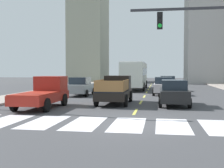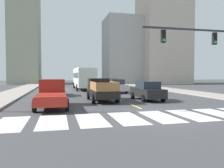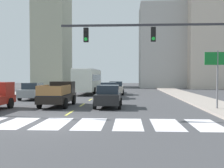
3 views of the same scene
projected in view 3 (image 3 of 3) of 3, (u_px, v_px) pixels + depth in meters
ground_plane at (53, 123)px, 14.05m from camera, size 160.00×160.00×0.00m
sidewalk_right at (189, 97)px, 31.37m from camera, size 3.30×110.00×0.15m
sidewalk_left at (5, 96)px, 32.64m from camera, size 3.30×110.00×0.15m
crosswalk_stripe_3 at (17, 123)px, 14.16m from camera, size 1.43×3.56×0.01m
crosswalk_stripe_4 at (53, 123)px, 14.05m from camera, size 1.43×3.56×0.01m
crosswalk_stripe_5 at (90, 124)px, 13.93m from camera, size 1.43×3.56×0.01m
crosswalk_stripe_6 at (128, 124)px, 13.82m from camera, size 1.43×3.56×0.01m
crosswalk_stripe_7 at (167, 125)px, 13.71m from camera, size 1.43×3.56×0.01m
crosswalk_stripe_8 at (206, 125)px, 13.60m from camera, size 1.43×3.56×0.01m
lane_dash_0 at (70, 113)px, 18.04m from camera, size 0.16×2.40×0.01m
lane_dash_1 at (82, 105)px, 23.03m from camera, size 0.16×2.40×0.01m
lane_dash_2 at (91, 100)px, 28.02m from camera, size 0.16×2.40×0.01m
lane_dash_3 at (96, 96)px, 33.01m from camera, size 0.16×2.40×0.01m
lane_dash_4 at (100, 93)px, 37.99m from camera, size 0.16×2.40×0.01m
lane_dash_5 at (104, 91)px, 42.98m from camera, size 0.16×2.40×0.01m
lane_dash_6 at (106, 90)px, 47.97m from camera, size 0.16×2.40×0.01m
lane_dash_7 at (108, 88)px, 52.96m from camera, size 0.16×2.40×0.01m
pickup_stakebed at (59, 94)px, 22.32m from camera, size 2.18×5.20×1.96m
city_bus at (88, 79)px, 37.46m from camera, size 2.72×10.80×3.32m
sedan_far at (33, 91)px, 28.26m from camera, size 2.02×4.40×1.72m
sedan_near_left at (108, 96)px, 21.24m from camera, size 2.02×4.40×1.72m
sedan_mid at (116, 88)px, 35.66m from camera, size 2.02×4.40×1.72m
sedan_near_right at (109, 90)px, 29.98m from camera, size 2.02×4.40×1.72m
traffic_signal_gantry at (174, 45)px, 15.95m from camera, size 9.95×0.27×6.00m
direction_sign_green at (217, 67)px, 19.23m from camera, size 1.70×0.12×4.20m
block_mid_left at (167, 47)px, 57.32m from camera, size 11.26×9.62×16.83m
block_mid_right at (215, 23)px, 54.21m from camera, size 11.72×10.35×25.66m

